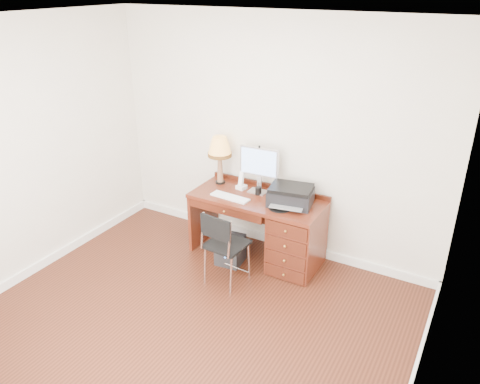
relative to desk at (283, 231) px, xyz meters
The scene contains 12 objects.
ground 1.50m from the desk, 102.93° to the right, with size 4.00×4.00×0.00m, color #35150C.
room_shell 0.91m from the desk, 112.63° to the right, with size 4.00×4.00×4.00m.
desk is the anchor object (origin of this frame).
monitor 0.79m from the desk, 158.63° to the left, with size 0.46×0.16×0.53m.
keyboard 0.70m from the desk, 164.50° to the right, with size 0.46×0.13×0.02m, color white.
mouse_pad 0.37m from the desk, 86.38° to the right, with size 0.24×0.24×0.05m.
printer 0.44m from the desk, 26.60° to the left, with size 0.52×0.43×0.20m.
leg_lamp 1.18m from the desk, behind, with size 0.28×0.28×0.57m.
phone 0.73m from the desk, 169.22° to the left, with size 0.11×0.11×0.21m.
pen_cup 0.53m from the desk, 168.25° to the left, with size 0.07×0.07×0.09m, color black.
chair 0.77m from the desk, 119.06° to the right, with size 0.43×0.43×0.84m.
equipment_box 0.64m from the desk, 150.95° to the right, with size 0.28×0.28×0.33m, color black.
Camera 1 is at (2.14, -2.80, 2.98)m, focal length 35.00 mm.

